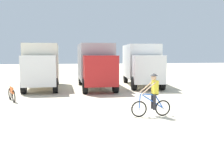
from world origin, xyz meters
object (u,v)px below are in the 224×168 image
at_px(box_truck_white_box, 141,63).
at_px(bicycle_spare, 12,94).
at_px(box_truck_cream_rv, 42,64).
at_px(box_truck_grey_hauler, 96,64).
at_px(cyclist_orange_shirt, 153,96).

relative_size(box_truck_white_box, bicycle_spare, 4.26).
bearing_deg(box_truck_cream_rv, box_truck_grey_hauler, -9.25).
bearing_deg(cyclist_orange_shirt, box_truck_white_box, 75.90).
relative_size(cyclist_orange_shirt, bicycle_spare, 1.11).
distance_m(box_truck_cream_rv, cyclist_orange_shirt, 11.53).
bearing_deg(box_truck_cream_rv, cyclist_orange_shirt, -62.80).
relative_size(box_truck_grey_hauler, box_truck_white_box, 0.97).
xyz_separation_m(box_truck_cream_rv, box_truck_white_box, (7.86, 0.18, 0.00)).
distance_m(box_truck_cream_rv, box_truck_white_box, 7.87).
bearing_deg(cyclist_orange_shirt, bicycle_spare, 143.49).
height_order(box_truck_cream_rv, cyclist_orange_shirt, box_truck_cream_rv).
xyz_separation_m(box_truck_cream_rv, cyclist_orange_shirt, (5.25, -10.22, -1.03)).
bearing_deg(box_truck_white_box, cyclist_orange_shirt, -104.10).
bearing_deg(box_truck_grey_hauler, box_truck_cream_rv, 170.75).
bearing_deg(box_truck_grey_hauler, box_truck_white_box, 12.09).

